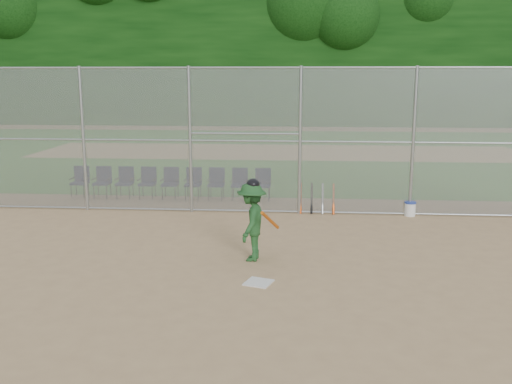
# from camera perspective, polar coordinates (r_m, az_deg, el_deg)

# --- Properties ---
(ground) EXTENTS (100.00, 100.00, 0.00)m
(ground) POSITION_cam_1_polar(r_m,az_deg,el_deg) (11.06, -1.00, -8.19)
(ground) COLOR tan
(ground) RESTS_ON ground
(grass_strip) EXTENTS (100.00, 100.00, 0.00)m
(grass_strip) POSITION_cam_1_polar(r_m,az_deg,el_deg) (28.62, 2.38, 4.04)
(grass_strip) COLOR #2A6B20
(grass_strip) RESTS_ON ground
(dirt_patch_far) EXTENTS (24.00, 24.00, 0.00)m
(dirt_patch_far) POSITION_cam_1_polar(r_m,az_deg,el_deg) (28.62, 2.38, 4.05)
(dirt_patch_far) COLOR tan
(dirt_patch_far) RESTS_ON ground
(backstop_fence) EXTENTS (16.09, 0.09, 4.00)m
(backstop_fence) POSITION_cam_1_polar(r_m,az_deg,el_deg) (15.48, 0.71, 5.37)
(backstop_fence) COLOR gray
(backstop_fence) RESTS_ON ground
(treeline) EXTENTS (81.00, 60.00, 11.00)m
(treeline) POSITION_cam_1_polar(r_m,az_deg,el_deg) (30.43, 2.61, 14.85)
(treeline) COLOR black
(treeline) RESTS_ON ground
(home_plate) EXTENTS (0.59, 0.59, 0.02)m
(home_plate) POSITION_cam_1_polar(r_m,az_deg,el_deg) (10.59, 0.25, -9.04)
(home_plate) COLOR silver
(home_plate) RESTS_ON ground
(batter_at_plate) EXTENTS (0.95, 1.32, 1.71)m
(batter_at_plate) POSITION_cam_1_polar(r_m,az_deg,el_deg) (11.65, -0.44, -2.91)
(batter_at_plate) COLOR #1F4E23
(batter_at_plate) RESTS_ON ground
(water_cooler) EXTENTS (0.31, 0.31, 0.39)m
(water_cooler) POSITION_cam_1_polar(r_m,az_deg,el_deg) (16.01, 15.15, -1.62)
(water_cooler) COLOR white
(water_cooler) RESTS_ON ground
(spare_bats) EXTENTS (0.96, 0.35, 0.84)m
(spare_bats) POSITION_cam_1_polar(r_m,az_deg,el_deg) (15.79, 6.13, -0.66)
(spare_bats) COLOR #D84C14
(spare_bats) RESTS_ON ground
(chair_0) EXTENTS (0.54, 0.52, 0.96)m
(chair_0) POSITION_cam_1_polar(r_m,az_deg,el_deg) (18.60, -17.23, 0.94)
(chair_0) COLOR #0E1636
(chair_0) RESTS_ON ground
(chair_1) EXTENTS (0.54, 0.52, 0.96)m
(chair_1) POSITION_cam_1_polar(r_m,az_deg,el_deg) (18.35, -15.15, 0.92)
(chair_1) COLOR #0E1636
(chair_1) RESTS_ON ground
(chair_2) EXTENTS (0.54, 0.52, 0.96)m
(chair_2) POSITION_cam_1_polar(r_m,az_deg,el_deg) (18.13, -13.02, 0.90)
(chair_2) COLOR #0E1636
(chair_2) RESTS_ON ground
(chair_3) EXTENTS (0.54, 0.52, 0.96)m
(chair_3) POSITION_cam_1_polar(r_m,az_deg,el_deg) (17.93, -10.83, 0.87)
(chair_3) COLOR #0E1636
(chair_3) RESTS_ON ground
(chair_4) EXTENTS (0.54, 0.52, 0.96)m
(chair_4) POSITION_cam_1_polar(r_m,az_deg,el_deg) (17.75, -8.60, 0.85)
(chair_4) COLOR #0E1636
(chair_4) RESTS_ON ground
(chair_5) EXTENTS (0.54, 0.52, 0.96)m
(chair_5) POSITION_cam_1_polar(r_m,az_deg,el_deg) (17.61, -6.33, 0.82)
(chair_5) COLOR #0E1636
(chair_5) RESTS_ON ground
(chair_6) EXTENTS (0.54, 0.52, 0.96)m
(chair_6) POSITION_cam_1_polar(r_m,az_deg,el_deg) (17.49, -4.02, 0.79)
(chair_6) COLOR #0E1636
(chair_6) RESTS_ON ground
(chair_7) EXTENTS (0.54, 0.52, 0.96)m
(chair_7) POSITION_cam_1_polar(r_m,az_deg,el_deg) (17.40, -1.69, 0.76)
(chair_7) COLOR #0E1636
(chair_7) RESTS_ON ground
(chair_8) EXTENTS (0.54, 0.52, 0.96)m
(chair_8) POSITION_cam_1_polar(r_m,az_deg,el_deg) (17.34, 0.67, 0.72)
(chair_8) COLOR #0E1636
(chair_8) RESTS_ON ground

